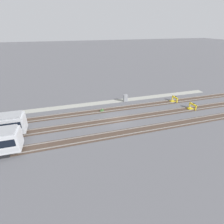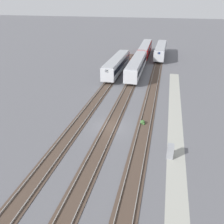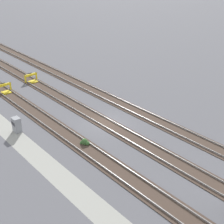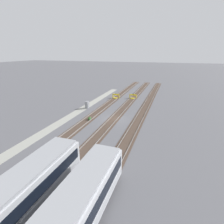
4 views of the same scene
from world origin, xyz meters
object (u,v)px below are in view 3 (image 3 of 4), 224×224
object	(u,v)px
bumper_stop_nearest_track	(5,89)
bumper_stop_near_inner_track	(32,78)
electrical_cabinet	(17,125)
weed_clump	(85,142)

from	to	relation	value
bumper_stop_nearest_track	bumper_stop_near_inner_track	bearing A→B (deg)	105.05
electrical_cabinet	weed_clump	size ratio (longest dim) A/B	1.74
bumper_stop_nearest_track	electrical_cabinet	distance (m)	11.36
bumper_stop_near_inner_track	electrical_cabinet	distance (m)	14.54
bumper_stop_nearest_track	weed_clump	xyz separation A→B (m)	(17.46, 0.37, -0.27)
bumper_stop_near_inner_track	bumper_stop_nearest_track	bearing A→B (deg)	-74.95
bumper_stop_nearest_track	weed_clump	distance (m)	17.46
bumper_stop_near_inner_track	electrical_cabinet	bearing A→B (deg)	-33.91
bumper_stop_near_inner_track	weed_clump	xyz separation A→B (m)	(18.71, -4.28, -0.27)
electrical_cabinet	weed_clump	bearing A→B (deg)	29.97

